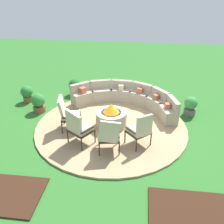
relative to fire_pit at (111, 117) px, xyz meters
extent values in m
plane|color=#2D6B28|center=(0.00, 0.00, -0.37)|extent=(24.00, 24.00, 0.00)
cylinder|color=tan|center=(0.00, 0.00, -0.34)|extent=(4.84, 4.84, 0.06)
cube|color=#382114|center=(2.18, -3.13, -0.35)|extent=(2.00, 1.18, 0.04)
cylinder|color=#9E937F|center=(0.00, 0.00, -0.06)|extent=(0.98, 0.98, 0.49)
cylinder|color=black|center=(0.00, 0.00, 0.16)|extent=(0.63, 0.63, 0.06)
cone|color=orange|center=(0.00, 0.00, 0.33)|extent=(0.51, 0.51, 0.28)
cube|color=#9E937F|center=(1.82, 0.54, -0.07)|extent=(0.65, 0.87, 0.48)
cube|color=#9E937F|center=(1.96, 0.58, 0.32)|extent=(0.37, 0.79, 0.31)
cube|color=#9E937F|center=(1.46, 1.21, -0.07)|extent=(0.84, 0.89, 0.48)
cube|color=#9E937F|center=(1.57, 1.30, 0.32)|extent=(0.62, 0.70, 0.31)
cube|color=#9E937F|center=(0.87, 1.68, -0.07)|extent=(0.90, 0.76, 0.48)
cube|color=#9E937F|center=(0.94, 1.81, 0.32)|extent=(0.76, 0.50, 0.31)
cube|color=#9E937F|center=(0.15, 1.89, -0.07)|extent=(0.81, 0.51, 0.48)
cube|color=#9E937F|center=(0.16, 2.03, 0.32)|extent=(0.79, 0.22, 0.31)
cube|color=#9E937F|center=(-0.60, 1.80, -0.07)|extent=(0.88, 0.67, 0.48)
cube|color=#9E937F|center=(-0.65, 1.94, 0.32)|extent=(0.79, 0.40, 0.31)
cube|color=#9E937F|center=(-1.26, 1.42, -0.07)|extent=(0.88, 0.85, 0.48)
cube|color=#9E937F|center=(-1.35, 1.53, 0.32)|extent=(0.69, 0.63, 0.31)
cube|color=#BC5B47|center=(0.85, 1.64, 0.26)|extent=(0.22, 0.21, 0.18)
cube|color=#BC5B47|center=(1.42, 1.17, 0.25)|extent=(0.21, 0.22, 0.17)
cube|color=beige|center=(0.14, 1.84, 0.26)|extent=(0.20, 0.17, 0.19)
cube|color=#BC5B47|center=(-1.22, 1.38, 0.27)|extent=(0.27, 0.28, 0.21)
cube|color=#BC5B47|center=(1.77, 0.52, 0.25)|extent=(0.18, 0.20, 0.17)
cylinder|color=#2D2319|center=(-1.01, 0.03, -0.12)|extent=(0.04, 0.04, 0.38)
cylinder|color=#2D2319|center=(-0.90, -0.53, -0.12)|extent=(0.04, 0.04, 0.38)
cylinder|color=#2D2319|center=(-1.54, -0.07, -0.12)|extent=(0.04, 0.04, 0.38)
cylinder|color=#2D2319|center=(-1.43, -0.63, -0.12)|extent=(0.04, 0.04, 0.38)
cube|color=#2D2319|center=(-1.22, -0.30, 0.10)|extent=(0.68, 0.71, 0.05)
cube|color=beige|center=(-1.22, -0.30, 0.17)|extent=(0.63, 0.65, 0.09)
cube|color=beige|center=(-1.46, -0.35, 0.44)|extent=(0.28, 0.61, 0.66)
cube|color=#2D2319|center=(-1.27, -0.03, 0.23)|extent=(0.49, 0.14, 0.04)
cube|color=#2D2319|center=(-1.17, -0.57, 0.23)|extent=(0.49, 0.14, 0.04)
cylinder|color=#2D2319|center=(-0.83, -0.64, -0.12)|extent=(0.04, 0.04, 0.38)
cylinder|color=#2D2319|center=(-0.35, -0.96, -0.12)|extent=(0.04, 0.04, 0.38)
cylinder|color=#2D2319|center=(-1.13, -1.07, -0.12)|extent=(0.04, 0.04, 0.38)
cylinder|color=#2D2319|center=(-0.64, -1.39, -0.12)|extent=(0.04, 0.04, 0.38)
cube|color=#2D2319|center=(-0.74, -1.01, 0.10)|extent=(0.82, 0.81, 0.05)
cube|color=beige|center=(-0.74, -1.01, 0.17)|extent=(0.76, 0.74, 0.09)
cube|color=beige|center=(-0.87, -1.21, 0.45)|extent=(0.55, 0.47, 0.73)
cube|color=#2D2319|center=(-0.97, -0.86, 0.23)|extent=(0.31, 0.42, 0.04)
cube|color=#2D2319|center=(-0.51, -1.17, 0.23)|extent=(0.31, 0.42, 0.04)
cylinder|color=#2D2319|center=(-0.22, -1.04, -0.12)|extent=(0.04, 0.04, 0.38)
cylinder|color=#2D2319|center=(0.31, -0.95, -0.12)|extent=(0.04, 0.04, 0.38)
cylinder|color=#2D2319|center=(-0.13, -1.56, -0.12)|extent=(0.04, 0.04, 0.38)
cylinder|color=#2D2319|center=(0.40, -1.47, -0.12)|extent=(0.04, 0.04, 0.38)
cube|color=#2D2319|center=(0.09, -1.25, 0.10)|extent=(0.66, 0.65, 0.05)
cube|color=beige|center=(0.09, -1.25, 0.17)|extent=(0.60, 0.60, 0.09)
cube|color=beige|center=(0.13, -1.49, 0.42)|extent=(0.61, 0.20, 0.67)
cube|color=#2D2319|center=(-0.16, -1.30, 0.23)|extent=(0.13, 0.48, 0.04)
cube|color=#2D2319|center=(0.34, -1.21, 0.23)|extent=(0.13, 0.48, 0.04)
cylinder|color=#2D2319|center=(0.51, -0.89, -0.12)|extent=(0.04, 0.04, 0.38)
cylinder|color=#2D2319|center=(0.91, -0.53, -0.12)|extent=(0.04, 0.04, 0.38)
cylinder|color=#2D2319|center=(0.85, -1.27, -0.12)|extent=(0.04, 0.04, 0.38)
cylinder|color=#2D2319|center=(1.24, -0.91, -0.12)|extent=(0.04, 0.04, 0.38)
cube|color=#2D2319|center=(0.88, -0.90, 0.10)|extent=(0.79, 0.79, 0.05)
cube|color=beige|center=(0.88, -0.90, 0.17)|extent=(0.72, 0.72, 0.09)
cube|color=beige|center=(1.03, -1.07, 0.42)|extent=(0.45, 0.49, 0.64)
cube|color=#2D2319|center=(0.69, -1.07, 0.23)|extent=(0.35, 0.37, 0.04)
cube|color=#2D2319|center=(1.07, -0.73, 0.23)|extent=(0.35, 0.37, 0.04)
cylinder|color=#605B56|center=(2.63, 1.15, -0.25)|extent=(0.41, 0.41, 0.24)
sphere|color=#3D8E42|center=(2.63, 1.15, 0.10)|extent=(0.45, 0.45, 0.45)
sphere|color=yellow|center=(2.69, 1.15, 0.20)|extent=(0.18, 0.18, 0.18)
cylinder|color=#A89E8E|center=(-1.78, 2.36, -0.25)|extent=(0.34, 0.34, 0.23)
sphere|color=#236028|center=(-1.78, 2.36, 0.05)|extent=(0.51, 0.51, 0.51)
sphere|color=yellow|center=(-1.73, 2.36, 0.13)|extent=(0.15, 0.15, 0.15)
cylinder|color=brown|center=(-2.70, 0.75, -0.26)|extent=(0.43, 0.43, 0.22)
sphere|color=#2D7A33|center=(-2.70, 0.75, 0.09)|extent=(0.48, 0.48, 0.48)
sphere|color=#DB337A|center=(-2.64, 0.75, 0.20)|extent=(0.19, 0.19, 0.19)
cylinder|color=brown|center=(-3.45, 1.48, -0.25)|extent=(0.34, 0.34, 0.23)
sphere|color=#2D7A33|center=(-3.45, 1.48, 0.06)|extent=(0.45, 0.45, 0.45)
camera|label=1|loc=(0.86, -6.84, 3.94)|focal=40.14mm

